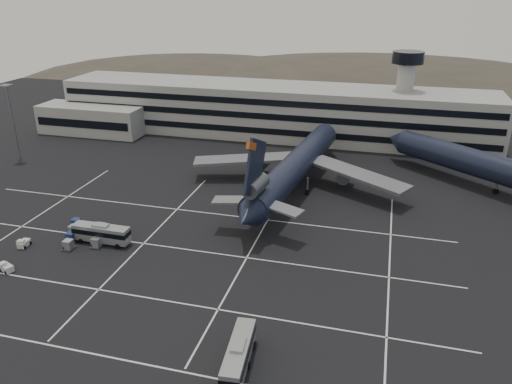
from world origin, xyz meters
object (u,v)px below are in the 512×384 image
Objects in this scene: trijet_main at (295,166)px; tug_a at (24,243)px; uld_cluster at (84,234)px; bus_far at (101,233)px; bus_near at (239,354)px.

tug_a is (-38.60, -35.62, -4.62)m from trijet_main.
trijet_main is 5.91× the size of uld_cluster.
tug_a is (-11.85, -4.56, -1.27)m from bus_far.
uld_cluster is at bearing 26.13° from tug_a.
trijet_main is at bearing 35.84° from tug_a.
bus_far is at bearing 139.04° from bus_near.
bus_far is 1.01× the size of uld_cluster.
trijet_main is 24.26× the size of tug_a.
trijet_main is 5.85× the size of bus_far.
bus_near is 41.34m from uld_cluster.
bus_far is at bearing -8.58° from uld_cluster.
bus_near is 1.04× the size of uld_cluster.
trijet_main reaches higher than uld_cluster.
trijet_main is at bearing -40.44° from bus_far.
bus_near reaches higher than uld_cluster.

